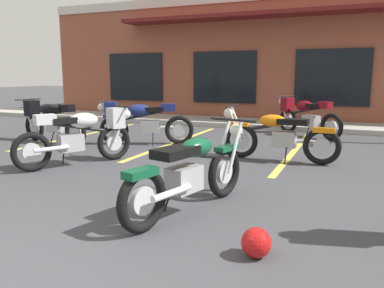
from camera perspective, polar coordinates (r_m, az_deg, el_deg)
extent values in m
plane|color=#3D3D42|center=(5.53, -4.24, -5.92)|extent=(80.00, 80.00, 0.00)
cube|color=#A8A59E|center=(12.00, 10.96, 2.91)|extent=(22.00, 1.80, 0.14)
cube|color=brown|center=(16.00, 14.35, 11.67)|extent=(17.06, 6.34, 4.13)
cube|color=black|center=(14.68, -8.25, 9.65)|extent=(2.18, 0.06, 1.70)
cube|color=black|center=(13.26, 4.69, 9.69)|extent=(2.18, 0.06, 1.70)
cube|color=black|center=(12.62, 19.77, 9.13)|extent=(2.18, 0.06, 1.70)
cube|color=maroon|center=(12.56, 12.00, 18.10)|extent=(10.24, 0.90, 0.12)
cube|color=#DBCC4C|center=(10.42, -15.60, 1.29)|extent=(0.12, 4.80, 0.01)
cube|color=#DBCC4C|center=(9.02, -2.19, 0.35)|extent=(0.12, 4.80, 0.01)
cube|color=#DBCC4C|center=(8.28, 14.78, -0.86)|extent=(0.12, 4.80, 0.01)
torus|color=black|center=(3.84, -7.23, -8.22)|extent=(0.26, 0.64, 0.64)
cylinder|color=#B7B7BC|center=(3.84, -7.23, -8.22)|extent=(0.13, 0.29, 0.29)
torus|color=black|center=(4.92, 4.75, -4.10)|extent=(0.26, 0.64, 0.64)
cylinder|color=#B7B7BC|center=(4.92, 4.75, -4.10)|extent=(0.13, 0.29, 0.29)
cylinder|color=silver|center=(4.98, 4.56, -0.15)|extent=(0.13, 0.33, 0.66)
cylinder|color=silver|center=(4.89, 6.33, -0.38)|extent=(0.13, 0.33, 0.66)
cylinder|color=black|center=(4.95, 6.00, 3.51)|extent=(0.65, 0.20, 0.03)
sphere|color=silver|center=(5.04, 6.45, 2.01)|extent=(0.21, 0.21, 0.17)
cube|color=#0F4C2D|center=(4.89, 5.05, -0.59)|extent=(0.23, 0.38, 0.06)
cube|color=#9E9EA3|center=(4.27, -1.15, -5.13)|extent=(0.34, 0.45, 0.28)
cylinder|color=silver|center=(3.92, -2.97, -7.13)|extent=(0.21, 0.55, 0.07)
cylinder|color=black|center=(4.37, 0.49, -1.55)|extent=(0.30, 0.92, 0.26)
ellipsoid|color=#0F4C2D|center=(4.37, 0.65, -0.48)|extent=(0.38, 0.53, 0.22)
cube|color=black|center=(4.09, -2.40, -1.21)|extent=(0.41, 0.57, 0.10)
cube|color=#0F4C2D|center=(3.75, -7.54, -4.22)|extent=(0.25, 0.39, 0.08)
cylinder|color=black|center=(4.41, -3.55, -8.20)|extent=(0.14, 0.06, 0.29)
torus|color=black|center=(6.67, -22.39, -1.09)|extent=(0.40, 0.61, 0.64)
cylinder|color=#B7B7BC|center=(6.67, -22.39, -1.09)|extent=(0.19, 0.28, 0.29)
torus|color=black|center=(7.18, -11.32, 0.23)|extent=(0.40, 0.61, 0.64)
cylinder|color=#B7B7BC|center=(7.18, -11.32, 0.23)|extent=(0.19, 0.28, 0.29)
cylinder|color=silver|center=(7.26, -11.03, 2.90)|extent=(0.20, 0.31, 0.66)
cylinder|color=silver|center=(7.10, -10.36, 2.76)|extent=(0.20, 0.31, 0.66)
cylinder|color=black|center=(7.19, -10.21, 5.42)|extent=(0.59, 0.35, 0.03)
sphere|color=silver|center=(7.24, -9.62, 4.35)|extent=(0.23, 0.23, 0.17)
cube|color=silver|center=(7.16, -11.12, 2.63)|extent=(0.30, 0.38, 0.06)
cube|color=#9E9EA3|center=(6.85, -17.30, 0.18)|extent=(0.40, 0.47, 0.28)
cylinder|color=silver|center=(6.61, -19.83, -0.67)|extent=(0.33, 0.52, 0.07)
cylinder|color=black|center=(6.89, -15.85, 2.32)|extent=(0.51, 0.85, 0.26)
ellipsoid|color=silver|center=(6.89, -15.60, 3.34)|extent=(0.51, 0.60, 0.26)
cube|color=silver|center=(7.15, -11.08, 3.75)|extent=(0.36, 0.35, 0.36)
cube|color=black|center=(6.77, -18.26, 3.26)|extent=(0.40, 0.47, 0.10)
cube|color=silver|center=(6.66, -20.69, 3.37)|extent=(0.33, 0.38, 0.16)
cylinder|color=black|center=(7.04, -18.25, -1.77)|extent=(0.13, 0.09, 0.29)
torus|color=black|center=(8.64, -1.88, 2.05)|extent=(0.63, 0.34, 0.64)
cylinder|color=#B7B7BC|center=(8.64, -1.88, 2.05)|extent=(0.29, 0.17, 0.29)
torus|color=black|center=(8.80, -11.30, 2.00)|extent=(0.63, 0.34, 0.64)
cylinder|color=#B7B7BC|center=(8.80, -11.30, 2.00)|extent=(0.29, 0.17, 0.29)
cylinder|color=silver|center=(8.69, -12.13, 4.00)|extent=(0.32, 0.17, 0.66)
cylinder|color=silver|center=(8.87, -11.89, 4.13)|extent=(0.32, 0.17, 0.66)
cylinder|color=black|center=(8.77, -12.60, 6.14)|extent=(0.29, 0.62, 0.03)
sphere|color=silver|center=(8.80, -13.08, 5.22)|extent=(0.22, 0.22, 0.17)
cube|color=navy|center=(8.77, -11.62, 3.94)|extent=(0.39, 0.27, 0.06)
cube|color=#9E9EA3|center=(8.67, -6.11, 2.56)|extent=(0.46, 0.38, 0.28)
cylinder|color=silver|center=(8.79, -3.61, 2.43)|extent=(0.53, 0.28, 0.07)
cylinder|color=black|center=(8.67, -7.46, 4.13)|extent=(0.89, 0.43, 0.26)
ellipsoid|color=navy|center=(8.66, -7.74, 4.91)|extent=(0.60, 0.48, 0.26)
cube|color=navy|center=(8.76, -11.72, 4.85)|extent=(0.33, 0.35, 0.36)
cube|color=black|center=(8.62, -5.50, 5.07)|extent=(0.46, 0.38, 0.10)
cube|color=navy|center=(8.60, -3.50, 5.35)|extent=(0.37, 0.31, 0.16)
cylinder|color=black|center=(8.53, -5.73, 0.67)|extent=(0.08, 0.13, 0.29)
torus|color=black|center=(8.74, -16.66, 1.72)|extent=(0.65, 0.22, 0.64)
cylinder|color=#B7B7BC|center=(8.74, -16.66, 1.72)|extent=(0.29, 0.11, 0.29)
torus|color=black|center=(9.88, -22.00, 2.33)|extent=(0.65, 0.22, 0.64)
cylinder|color=#B7B7BC|center=(9.88, -22.00, 2.33)|extent=(0.29, 0.11, 0.29)
cylinder|color=silver|center=(9.88, -22.88, 4.14)|extent=(0.33, 0.11, 0.66)
cylinder|color=silver|center=(9.98, -22.02, 4.25)|extent=(0.33, 0.11, 0.66)
cylinder|color=black|center=(9.98, -22.83, 6.04)|extent=(0.16, 0.65, 0.03)
sphere|color=silver|center=(10.05, -23.03, 5.25)|extent=(0.20, 0.20, 0.17)
cube|color=black|center=(9.89, -22.25, 4.07)|extent=(0.38, 0.21, 0.06)
cube|color=#9E9EA3|center=(9.23, -19.23, 2.50)|extent=(0.44, 0.31, 0.28)
cylinder|color=silver|center=(9.03, -17.08, 2.21)|extent=(0.55, 0.17, 0.07)
cylinder|color=black|center=(9.36, -20.05, 4.04)|extent=(0.94, 0.24, 0.26)
ellipsoid|color=black|center=(9.38, -20.24, 4.77)|extent=(0.57, 0.39, 0.26)
cube|color=black|center=(9.88, -22.34, 4.88)|extent=(0.29, 0.32, 0.36)
cube|color=black|center=(9.11, -18.98, 4.83)|extent=(0.44, 0.31, 0.10)
cube|color=black|center=(8.87, -17.81, 5.03)|extent=(0.35, 0.26, 0.16)
cylinder|color=black|center=(9.10, -19.77, 0.72)|extent=(0.05, 0.14, 0.29)
torus|color=black|center=(7.00, 18.43, -0.34)|extent=(0.64, 0.13, 0.64)
cylinder|color=#B7B7BC|center=(7.00, 18.43, -0.34)|extent=(0.29, 0.07, 0.29)
torus|color=black|center=(7.30, 7.16, 0.51)|extent=(0.64, 0.13, 0.64)
cylinder|color=#B7B7BC|center=(7.30, 7.16, 0.51)|extent=(0.29, 0.07, 0.29)
cylinder|color=silver|center=(7.20, 6.23, 2.96)|extent=(0.33, 0.06, 0.66)
cylinder|color=silver|center=(7.37, 6.69, 3.12)|extent=(0.33, 0.06, 0.66)
cylinder|color=black|center=(7.28, 5.91, 5.58)|extent=(0.06, 0.66, 0.03)
sphere|color=silver|center=(7.32, 5.30, 4.51)|extent=(0.18, 0.18, 0.17)
cube|color=orange|center=(7.27, 6.91, 2.86)|extent=(0.37, 0.15, 0.06)
cube|color=#9E9EA3|center=(7.09, 13.33, 0.68)|extent=(0.41, 0.26, 0.28)
cylinder|color=silver|center=(7.17, 16.44, 0.32)|extent=(0.55, 0.09, 0.07)
cylinder|color=black|center=(7.10, 11.83, 2.71)|extent=(0.94, 0.10, 0.26)
ellipsoid|color=orange|center=(7.09, 11.69, 3.36)|extent=(0.49, 0.28, 0.22)
cube|color=black|center=(7.02, 14.55, 3.18)|extent=(0.53, 0.30, 0.10)
cube|color=orange|center=(6.96, 18.72, 1.92)|extent=(0.37, 0.17, 0.08)
cylinder|color=black|center=(6.95, 13.50, -1.69)|extent=(0.03, 0.14, 0.29)
torus|color=black|center=(9.72, 19.70, 2.35)|extent=(0.57, 0.47, 0.64)
cylinder|color=#B7B7BC|center=(9.72, 19.70, 2.35)|extent=(0.27, 0.22, 0.29)
torus|color=black|center=(10.70, 13.85, 3.30)|extent=(0.57, 0.47, 0.64)
cylinder|color=#B7B7BC|center=(10.70, 13.85, 3.30)|extent=(0.27, 0.22, 0.29)
cylinder|color=silver|center=(10.68, 13.20, 5.04)|extent=(0.28, 0.23, 0.66)
cylinder|color=silver|center=(10.80, 13.90, 5.06)|extent=(0.28, 0.23, 0.66)
cylinder|color=black|center=(10.78, 13.33, 6.79)|extent=(0.43, 0.54, 0.03)
sphere|color=silver|center=(10.84, 13.01, 6.07)|extent=(0.24, 0.24, 0.17)
cube|color=maroon|center=(10.70, 13.77, 4.92)|extent=(0.37, 0.33, 0.06)
cube|color=#9E9EA3|center=(10.13, 16.98, 3.25)|extent=(0.46, 0.43, 0.28)
cylinder|color=silver|center=(9.99, 19.06, 2.82)|extent=(0.48, 0.39, 0.07)
cylinder|color=black|center=(10.24, 16.24, 4.71)|extent=(0.78, 0.62, 0.26)
ellipsoid|color=maroon|center=(10.26, 16.11, 5.39)|extent=(0.60, 0.55, 0.26)
cube|color=maroon|center=(10.69, 13.76, 5.67)|extent=(0.36, 0.37, 0.36)
cube|color=black|center=(10.03, 17.51, 5.34)|extent=(0.46, 0.43, 0.10)
cube|color=maroon|center=(9.82, 18.81, 5.42)|extent=(0.38, 0.35, 0.16)
cylinder|color=black|center=(9.98, 16.49, 1.67)|extent=(0.10, 0.12, 0.29)
sphere|color=#B71414|center=(3.42, 9.36, -14.03)|extent=(0.26, 0.26, 0.26)
cube|color=black|center=(3.52, 9.77, -13.47)|extent=(0.18, 0.03, 0.09)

